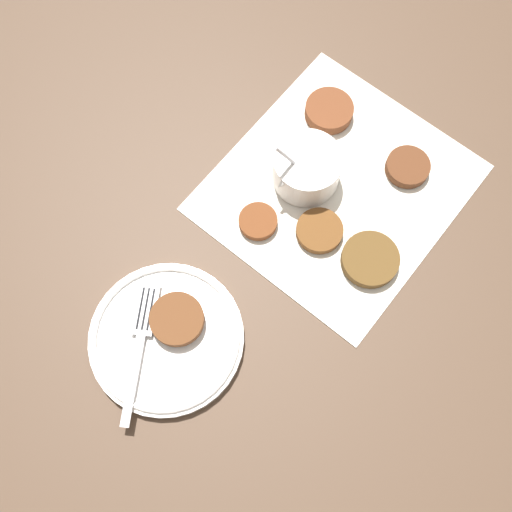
{
  "coord_description": "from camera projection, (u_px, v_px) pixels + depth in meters",
  "views": [
    {
      "loc": [
        0.37,
        0.19,
        0.82
      ],
      "look_at": [
        0.18,
        -0.01,
        0.02
      ],
      "focal_mm": 42.0,
      "sensor_mm": 36.0,
      "label": 1
    }
  ],
  "objects": [
    {
      "name": "ground_plane",
      "position": [
        350.0,
        188.0,
        0.9
      ],
      "size": [
        4.0,
        4.0,
        0.0
      ],
      "primitive_type": "plane",
      "color": "#4C3828"
    },
    {
      "name": "fritter_0",
      "position": [
        370.0,
        259.0,
        0.85
      ],
      "size": [
        0.08,
        0.08,
        0.02
      ],
      "color": "brown",
      "rests_on": "napkin"
    },
    {
      "name": "fritter_on_plate",
      "position": [
        177.0,
        319.0,
        0.8
      ],
      "size": [
        0.07,
        0.07,
        0.02
      ],
      "color": "brown",
      "rests_on": "serving_plate"
    },
    {
      "name": "serving_plate",
      "position": [
        166.0,
        338.0,
        0.81
      ],
      "size": [
        0.21,
        0.21,
        0.02
      ],
      "color": "white",
      "rests_on": "ground_plane"
    },
    {
      "name": "napkin",
      "position": [
        337.0,
        187.0,
        0.9
      ],
      "size": [
        0.4,
        0.38,
        0.0
      ],
      "color": "silver",
      "rests_on": "ground_plane"
    },
    {
      "name": "fork",
      "position": [
        141.0,
        336.0,
        0.8
      ],
      "size": [
        0.16,
        0.14,
        0.0
      ],
      "color": "silver",
      "rests_on": "serving_plate"
    },
    {
      "name": "fritter_3",
      "position": [
        408.0,
        167.0,
        0.9
      ],
      "size": [
        0.07,
        0.07,
        0.02
      ],
      "color": "#58301B",
      "rests_on": "napkin"
    },
    {
      "name": "sauce_bowl",
      "position": [
        306.0,
        170.0,
        0.87
      ],
      "size": [
        0.11,
        0.1,
        0.12
      ],
      "color": "white",
      "rests_on": "napkin"
    },
    {
      "name": "fritter_4",
      "position": [
        329.0,
        111.0,
        0.93
      ],
      "size": [
        0.07,
        0.07,
        0.02
      ],
      "color": "brown",
      "rests_on": "napkin"
    },
    {
      "name": "fritter_1",
      "position": [
        319.0,
        231.0,
        0.86
      ],
      "size": [
        0.07,
        0.07,
        0.01
      ],
      "color": "brown",
      "rests_on": "napkin"
    },
    {
      "name": "fritter_2",
      "position": [
        258.0,
        221.0,
        0.87
      ],
      "size": [
        0.06,
        0.06,
        0.01
      ],
      "color": "brown",
      "rests_on": "napkin"
    }
  ]
}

